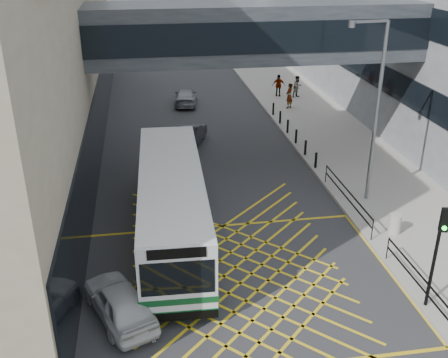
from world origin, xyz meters
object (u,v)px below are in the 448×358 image
car_white (119,301)px  pedestrian_a (289,96)px  bus (172,203)px  street_lamp (374,103)px  car_silver (186,96)px  pedestrian_b (297,87)px  litter_bin (395,224)px  pedestrian_c (279,85)px  car_dark (189,135)px  traffic_light (439,244)px

car_white → pedestrian_a: (12.35, 22.77, 0.43)m
bus → street_lamp: 10.43m
car_silver → pedestrian_b: (9.20, 0.08, 0.39)m
litter_bin → pedestrian_c: 22.50m
car_white → car_dark: (4.04, 16.43, 0.00)m
car_silver → pedestrian_a: 8.21m
car_dark → pedestrian_a: size_ratio=2.28×
litter_bin → traffic_light: bearing=-103.0°
pedestrian_c → street_lamp: bearing=101.5°
car_white → litter_bin: size_ratio=4.77×
car_silver → traffic_light: traffic_light is taller
car_white → car_silver: 25.98m
pedestrian_a → pedestrian_b: pedestrian_a is taller
street_lamp → pedestrian_c: (0.56, 19.08, -4.06)m
litter_bin → pedestrian_a: (0.47, 19.08, 0.51)m
street_lamp → bus: bearing=-173.5°
car_dark → car_silver: bearing=-74.5°
car_dark → pedestrian_a: pedestrian_a is taller
bus → car_dark: size_ratio=2.69×
bus → traffic_light: 10.67m
car_silver → street_lamp: bearing=118.4°
street_lamp → pedestrian_a: bearing=82.3°
car_white → car_dark: size_ratio=0.98×
car_dark → litter_bin: (7.84, -12.75, -0.07)m
traffic_light → litter_bin: traffic_light is taller
pedestrian_c → car_silver: bearing=17.7°
street_lamp → pedestrian_b: 19.09m
traffic_light → litter_bin: size_ratio=4.43×
litter_bin → pedestrian_b: 22.05m
car_silver → pedestrian_a: bearing=167.2°
car_white → street_lamp: street_lamp is taller
car_silver → pedestrian_c: 7.79m
traffic_light → pedestrian_c: (1.68, 27.51, -1.71)m
pedestrian_c → pedestrian_b: bearing=172.8°
pedestrian_b → street_lamp: bearing=-122.6°
pedestrian_b → pedestrian_c: (-1.45, 0.54, 0.01)m
street_lamp → pedestrian_c: bearing=82.5°
car_silver → street_lamp: size_ratio=0.48×
car_white → street_lamp: (11.84, 7.10, 4.43)m
car_white → pedestrian_b: 29.14m
car_dark → pedestrian_a: 10.46m
car_silver → street_lamp: 20.31m
car_silver → street_lamp: street_lamp is taller
car_dark → pedestrian_b: bearing=-117.5°
pedestrian_c → bus: bearing=77.4°
street_lamp → pedestrian_b: size_ratio=4.95×
car_dark → traffic_light: bearing=130.0°
traffic_light → pedestrian_a: size_ratio=2.08×
car_white → litter_bin: 12.44m
bus → litter_bin: 9.84m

